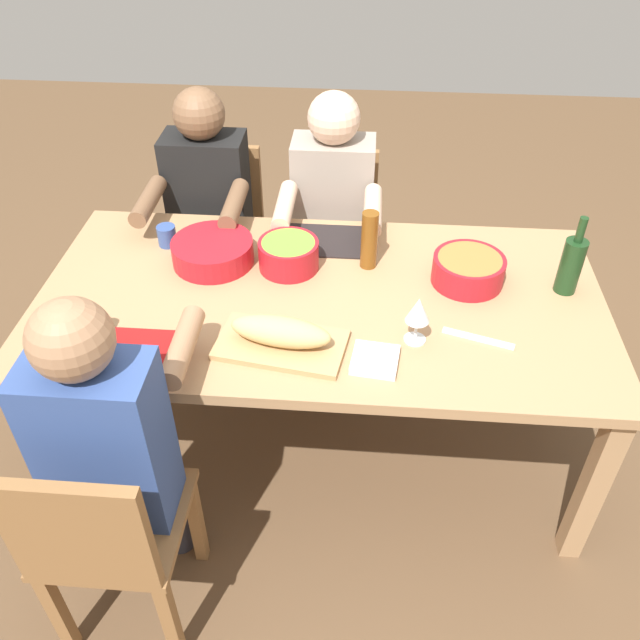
{
  "coord_description": "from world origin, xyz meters",
  "views": [
    {
      "loc": [
        0.14,
        -1.81,
        2.12
      ],
      "look_at": [
        0.0,
        0.0,
        0.63
      ],
      "focal_mm": 37.01,
      "sensor_mm": 36.0,
      "label": 1
    }
  ],
  "objects_px": {
    "dining_table": "(320,312)",
    "chair_far_left": "(221,228)",
    "cup_far_left": "(167,236)",
    "beer_bottle": "(369,240)",
    "diner_far_center": "(332,212)",
    "serving_bowl_fruit": "(468,269)",
    "serving_bowl_salad": "(289,253)",
    "cutting_board": "(281,345)",
    "wine_glass": "(418,312)",
    "wine_bottle": "(571,264)",
    "diner_near_left": "(110,437)",
    "diner_far_left": "(207,207)",
    "napkin_stack": "(375,360)",
    "bread_loaf": "(280,331)",
    "serving_bowl_greens": "(213,250)",
    "chair_near_left": "(105,538)",
    "chair_far_center": "(334,232)"
  },
  "relations": [
    {
      "from": "cutting_board",
      "to": "wine_bottle",
      "type": "height_order",
      "value": "wine_bottle"
    },
    {
      "from": "diner_near_left",
      "to": "serving_bowl_fruit",
      "type": "relative_size",
      "value": 4.75
    },
    {
      "from": "beer_bottle",
      "to": "cup_far_left",
      "type": "relative_size",
      "value": 2.76
    },
    {
      "from": "serving_bowl_greens",
      "to": "beer_bottle",
      "type": "bearing_deg",
      "value": 2.05
    },
    {
      "from": "serving_bowl_greens",
      "to": "cup_far_left",
      "type": "bearing_deg",
      "value": 153.06
    },
    {
      "from": "diner_far_center",
      "to": "cup_far_left",
      "type": "bearing_deg",
      "value": -148.69
    },
    {
      "from": "beer_bottle",
      "to": "chair_far_center",
      "type": "bearing_deg",
      "value": 104.29
    },
    {
      "from": "serving_bowl_fruit",
      "to": "beer_bottle",
      "type": "xyz_separation_m",
      "value": [
        -0.35,
        0.07,
        0.05
      ]
    },
    {
      "from": "diner_far_left",
      "to": "diner_near_left",
      "type": "bearing_deg",
      "value": -90.0
    },
    {
      "from": "diner_far_center",
      "to": "cutting_board",
      "type": "bearing_deg",
      "value": -96.19
    },
    {
      "from": "dining_table",
      "to": "chair_far_left",
      "type": "xyz_separation_m",
      "value": [
        -0.54,
        0.83,
        -0.18
      ]
    },
    {
      "from": "beer_bottle",
      "to": "diner_far_left",
      "type": "bearing_deg",
      "value": 147.28
    },
    {
      "from": "beer_bottle",
      "to": "wine_glass",
      "type": "bearing_deg",
      "value": -68.68
    },
    {
      "from": "diner_far_left",
      "to": "bread_loaf",
      "type": "relative_size",
      "value": 3.75
    },
    {
      "from": "cup_far_left",
      "to": "diner_far_center",
      "type": "bearing_deg",
      "value": 31.31
    },
    {
      "from": "chair_far_center",
      "to": "beer_bottle",
      "type": "relative_size",
      "value": 3.86
    },
    {
      "from": "wine_bottle",
      "to": "wine_glass",
      "type": "height_order",
      "value": "wine_bottle"
    },
    {
      "from": "serving_bowl_fruit",
      "to": "beer_bottle",
      "type": "bearing_deg",
      "value": 168.37
    },
    {
      "from": "wine_bottle",
      "to": "beer_bottle",
      "type": "distance_m",
      "value": 0.69
    },
    {
      "from": "diner_far_center",
      "to": "wine_bottle",
      "type": "height_order",
      "value": "diner_far_center"
    },
    {
      "from": "chair_near_left",
      "to": "chair_far_center",
      "type": "height_order",
      "value": "same"
    },
    {
      "from": "diner_far_left",
      "to": "cup_far_left",
      "type": "bearing_deg",
      "value": -100.46
    },
    {
      "from": "serving_bowl_salad",
      "to": "beer_bottle",
      "type": "relative_size",
      "value": 0.99
    },
    {
      "from": "serving_bowl_salad",
      "to": "cutting_board",
      "type": "relative_size",
      "value": 0.55
    },
    {
      "from": "chair_near_left",
      "to": "chair_far_center",
      "type": "bearing_deg",
      "value": 71.97
    },
    {
      "from": "serving_bowl_salad",
      "to": "bread_loaf",
      "type": "relative_size",
      "value": 0.68
    },
    {
      "from": "diner_far_left",
      "to": "beer_bottle",
      "type": "bearing_deg",
      "value": -32.72
    },
    {
      "from": "diner_far_center",
      "to": "cup_far_left",
      "type": "xyz_separation_m",
      "value": [
        -0.61,
        -0.37,
        0.08
      ]
    },
    {
      "from": "diner_far_left",
      "to": "cutting_board",
      "type": "height_order",
      "value": "diner_far_left"
    },
    {
      "from": "serving_bowl_fruit",
      "to": "napkin_stack",
      "type": "bearing_deg",
      "value": -125.27
    },
    {
      "from": "bread_loaf",
      "to": "chair_far_left",
      "type": "bearing_deg",
      "value": 111.62
    },
    {
      "from": "chair_far_left",
      "to": "serving_bowl_salad",
      "type": "relative_size",
      "value": 3.89
    },
    {
      "from": "chair_far_left",
      "to": "napkin_stack",
      "type": "bearing_deg",
      "value": -57.6
    },
    {
      "from": "diner_far_center",
      "to": "wine_glass",
      "type": "distance_m",
      "value": 0.93
    },
    {
      "from": "dining_table",
      "to": "serving_bowl_greens",
      "type": "relative_size",
      "value": 6.57
    },
    {
      "from": "serving_bowl_salad",
      "to": "wine_bottle",
      "type": "bearing_deg",
      "value": -3.64
    },
    {
      "from": "chair_far_left",
      "to": "serving_bowl_fruit",
      "type": "xyz_separation_m",
      "value": [
        1.05,
        -0.71,
        0.31
      ]
    },
    {
      "from": "dining_table",
      "to": "serving_bowl_fruit",
      "type": "relative_size",
      "value": 7.76
    },
    {
      "from": "cup_far_left",
      "to": "beer_bottle",
      "type": "bearing_deg",
      "value": -5.99
    },
    {
      "from": "dining_table",
      "to": "serving_bowl_salad",
      "type": "xyz_separation_m",
      "value": [
        -0.13,
        0.16,
        0.14
      ]
    },
    {
      "from": "chair_far_left",
      "to": "serving_bowl_fruit",
      "type": "distance_m",
      "value": 1.3
    },
    {
      "from": "chair_near_left",
      "to": "bread_loaf",
      "type": "bearing_deg",
      "value": 51.37
    },
    {
      "from": "diner_far_left",
      "to": "diner_far_center",
      "type": "xyz_separation_m",
      "value": [
        0.54,
        0.0,
        0.0
      ]
    },
    {
      "from": "chair_near_left",
      "to": "chair_far_center",
      "type": "xyz_separation_m",
      "value": [
        0.54,
        1.66,
        0.0
      ]
    },
    {
      "from": "wine_glass",
      "to": "napkin_stack",
      "type": "height_order",
      "value": "wine_glass"
    },
    {
      "from": "diner_near_left",
      "to": "cup_far_left",
      "type": "distance_m",
      "value": 0.93
    },
    {
      "from": "bread_loaf",
      "to": "wine_glass",
      "type": "xyz_separation_m",
      "value": [
        0.42,
        0.07,
        0.05
      ]
    },
    {
      "from": "diner_far_center",
      "to": "beer_bottle",
      "type": "height_order",
      "value": "diner_far_center"
    },
    {
      "from": "serving_bowl_salad",
      "to": "wine_glass",
      "type": "distance_m",
      "value": 0.58
    },
    {
      "from": "diner_far_left",
      "to": "wine_glass",
      "type": "height_order",
      "value": "diner_far_left"
    }
  ]
}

